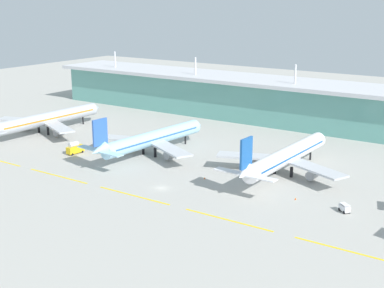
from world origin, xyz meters
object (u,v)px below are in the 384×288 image
at_px(airliner_nearest, 45,119).
at_px(airliner_far_middle, 285,157).
at_px(safety_cone_nose_front, 295,199).
at_px(fuel_truck, 75,148).
at_px(baggage_cart, 345,208).
at_px(airliner_near_middle, 151,139).
at_px(safety_cone_left_wingtip, 205,178).

height_order(airliner_nearest, airliner_far_middle, same).
bearing_deg(safety_cone_nose_front, fuel_truck, -178.80).
xyz_separation_m(airliner_nearest, fuel_truck, (35.49, -16.40, -4.19)).
xyz_separation_m(airliner_nearest, baggage_cart, (143.78, -15.66, -5.19)).
bearing_deg(safety_cone_nose_front, airliner_nearest, 173.56).
relative_size(baggage_cart, safety_cone_nose_front, 5.61).
relative_size(airliner_nearest, baggage_cart, 16.99).
height_order(baggage_cart, safety_cone_nose_front, baggage_cart).
bearing_deg(airliner_near_middle, airliner_nearest, 179.45).
xyz_separation_m(fuel_truck, safety_cone_left_wingtip, (59.13, 2.87, -1.91)).
distance_m(safety_cone_left_wingtip, safety_cone_nose_front, 33.57).
xyz_separation_m(airliner_far_middle, safety_cone_left_wingtip, (-20.47, -19.82, -6.10)).
height_order(safety_cone_left_wingtip, safety_cone_nose_front, same).
bearing_deg(airliner_near_middle, fuel_truck, -148.77).
bearing_deg(fuel_truck, airliner_nearest, 155.20).
relative_size(airliner_far_middle, safety_cone_left_wingtip, 91.43).
bearing_deg(airliner_near_middle, airliner_far_middle, 7.32).
height_order(fuel_truck, baggage_cart, fuel_truck).
relative_size(airliner_near_middle, fuel_truck, 8.35).
distance_m(fuel_truck, safety_cone_nose_front, 92.73).
relative_size(airliner_nearest, airliner_far_middle, 1.04).
distance_m(airliner_far_middle, safety_cone_left_wingtip, 29.13).
bearing_deg(safety_cone_left_wingtip, baggage_cart, -2.48).
height_order(airliner_nearest, safety_cone_nose_front, airliner_nearest).
bearing_deg(airliner_near_middle, baggage_cart, -10.39).
height_order(airliner_nearest, baggage_cart, airliner_nearest).
bearing_deg(baggage_cart, airliner_far_middle, 142.58).
xyz_separation_m(fuel_truck, baggage_cart, (108.29, 0.74, -1.00)).
bearing_deg(fuel_truck, safety_cone_nose_front, 1.20).
bearing_deg(airliner_far_middle, airliner_near_middle, -172.68).
xyz_separation_m(airliner_far_middle, safety_cone_nose_front, (13.09, -20.75, -6.10)).
bearing_deg(safety_cone_nose_front, baggage_cart, -4.40).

